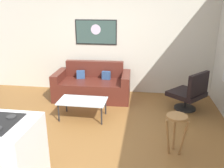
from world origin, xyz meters
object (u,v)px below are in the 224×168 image
Objects in this scene: bar_stool at (176,124)px; coffee_table at (83,102)px; wall_painting at (96,32)px; armchair at (190,93)px; couch at (93,86)px.

coffee_table is at bearing 151.09° from bar_stool.
wall_painting is at bearing 124.32° from bar_stool.
wall_painting is at bearing 91.88° from coffee_table.
coffee_table is 1.97m from bar_stool.
wall_painting reaches higher than bar_stool.
armchair is 0.87× the size of wall_painting.
armchair is 1.71m from bar_stool.
armchair reaches higher than couch.
couch is 2.71m from bar_stool.
armchair is at bearing -23.16° from wall_painting.
couch is 1.75× the size of wall_painting.
bar_stool is 3.32m from wall_painting.
couch is 2.27m from armchair.
coffee_table is 1.50× the size of bar_stool.
coffee_table is 0.91× the size of wall_painting.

